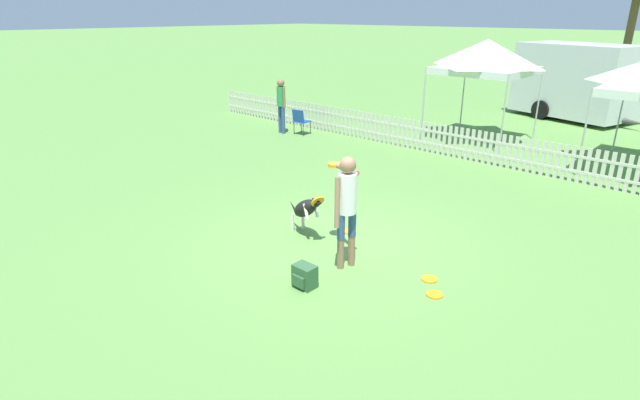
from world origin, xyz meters
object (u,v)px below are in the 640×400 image
at_px(handler_person, 346,199).
at_px(canopy_tent_main, 486,57).
at_px(folding_chair_blue_left, 300,120).
at_px(equipment_trailer, 576,80).
at_px(frisbee_near_handler, 429,279).
at_px(leaping_dog, 306,209).
at_px(frisbee_near_dog, 434,295).
at_px(spectator_standing, 281,100).
at_px(frisbee_midfield, 350,231).
at_px(backpack_on_grass, 304,276).

height_order(handler_person, canopy_tent_main, canopy_tent_main).
height_order(folding_chair_blue_left, equipment_trailer, equipment_trailer).
relative_size(handler_person, frisbee_near_handler, 7.53).
bearing_deg(leaping_dog, frisbee_near_handler, 110.17).
bearing_deg(handler_person, frisbee_near_dog, -66.54).
bearing_deg(frisbee_near_dog, handler_person, -173.66).
xyz_separation_m(frisbee_near_dog, canopy_tent_main, (-3.69, 8.79, 2.46)).
height_order(leaping_dog, spectator_standing, spectator_standing).
distance_m(frisbee_near_dog, frisbee_midfield, 2.37).
distance_m(backpack_on_grass, canopy_tent_main, 10.34).
relative_size(handler_person, backpack_on_grass, 5.22).
height_order(handler_person, frisbee_near_handler, handler_person).
relative_size(spectator_standing, equipment_trailer, 0.36).
distance_m(leaping_dog, backpack_on_grass, 1.75).
height_order(frisbee_near_dog, folding_chair_blue_left, folding_chair_blue_left).
xyz_separation_m(frisbee_near_handler, spectator_standing, (-8.51, 5.06, 1.04)).
distance_m(handler_person, leaping_dog, 1.37).
bearing_deg(folding_chair_blue_left, leaping_dog, 129.44).
relative_size(folding_chair_blue_left, spectator_standing, 0.47).
height_order(frisbee_near_handler, frisbee_near_dog, same).
relative_size(frisbee_midfield, canopy_tent_main, 0.08).
distance_m(folding_chair_blue_left, equipment_trailer, 10.22).
relative_size(leaping_dog, frisbee_midfield, 4.73).
xyz_separation_m(frisbee_near_handler, canopy_tent_main, (-3.41, 8.47, 2.46)).
relative_size(frisbee_midfield, backpack_on_grass, 0.69).
height_order(backpack_on_grass, canopy_tent_main, canopy_tent_main).
xyz_separation_m(leaping_dog, backpack_on_grass, (1.18, -1.25, -0.36)).
distance_m(frisbee_near_handler, backpack_on_grass, 1.84).
bearing_deg(folding_chair_blue_left, equipment_trailer, -128.41).
xyz_separation_m(handler_person, frisbee_near_handler, (1.21, 0.49, -1.09)).
xyz_separation_m(canopy_tent_main, spectator_standing, (-5.10, -3.41, -1.41)).
xyz_separation_m(frisbee_near_handler, frisbee_near_dog, (0.28, -0.32, 0.00)).
bearing_deg(backpack_on_grass, canopy_tent_main, 102.56).
relative_size(frisbee_near_handler, frisbee_midfield, 1.00).
bearing_deg(backpack_on_grass, frisbee_near_dog, 35.14).
distance_m(leaping_dog, canopy_tent_main, 8.87).
bearing_deg(spectator_standing, leaping_dog, 147.51).
bearing_deg(leaping_dog, frisbee_near_dog, 102.95).
relative_size(canopy_tent_main, spectator_standing, 1.71).
distance_m(frisbee_near_dog, spectator_standing, 10.36).
height_order(frisbee_near_handler, frisbee_midfield, same).
xyz_separation_m(handler_person, frisbee_midfield, (-0.73, 1.01, -1.09)).
bearing_deg(leaping_dog, spectator_standing, -113.18).
bearing_deg(frisbee_near_handler, backpack_on_grass, -131.52).
distance_m(handler_person, spectator_standing, 9.17).
bearing_deg(canopy_tent_main, handler_person, -76.17).
relative_size(leaping_dog, folding_chair_blue_left, 1.36).
bearing_deg(equipment_trailer, spectator_standing, -108.44).
xyz_separation_m(handler_person, frisbee_near_dog, (1.48, 0.16, -1.09)).
bearing_deg(frisbee_near_handler, leaping_dog, -176.96).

